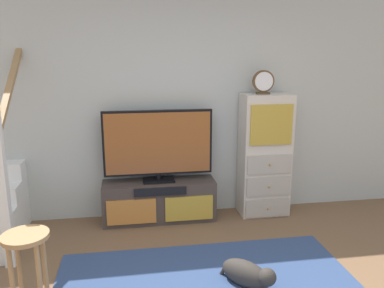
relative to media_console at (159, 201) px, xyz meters
The scene contains 7 objects.
back_wall 1.18m from the media_console, 41.70° to the left, with size 6.40×0.12×2.70m, color #B2B7B2.
media_console is the anchor object (origin of this frame).
television 0.68m from the media_console, 90.00° to the left, with size 1.25×0.22×0.84m.
side_cabinet 1.37m from the media_console, ahead, with size 0.58×0.38×1.47m.
desk_clock 1.83m from the media_console, ahead, with size 0.25×0.08×0.27m.
bar_stool_near 1.90m from the media_console, 125.21° to the right, with size 0.34×0.34×0.66m.
dog 1.59m from the media_console, 66.37° to the right, with size 0.44×0.46×0.23m.
Camera 1 is at (-0.59, -2.08, 1.95)m, focal length 36.18 mm.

